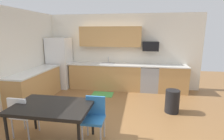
{
  "coord_description": "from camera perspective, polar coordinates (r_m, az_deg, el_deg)",
  "views": [
    {
      "loc": [
        0.77,
        -3.7,
        2.05
      ],
      "look_at": [
        0.0,
        1.0,
        1.0
      ],
      "focal_mm": 27.51,
      "sensor_mm": 36.0,
      "label": 1
    }
  ],
  "objects": [
    {
      "name": "dining_table",
      "position": [
        3.36,
        -19.28,
        -11.92
      ],
      "size": [
        1.4,
        0.9,
        0.77
      ],
      "color": "black",
      "rests_on": "ground"
    },
    {
      "name": "upper_cabinets_back",
      "position": [
        6.23,
        -0.6,
        11.04
      ],
      "size": [
        2.2,
        0.34,
        0.7
      ],
      "primitive_type": "cube",
      "color": "tan"
    },
    {
      "name": "cabinet_run_back",
      "position": [
        6.33,
        -2.25,
        -2.22
      ],
      "size": [
        2.57,
        0.6,
        0.9
      ],
      "primitive_type": "cube",
      "color": "tan",
      "rests_on": "ground"
    },
    {
      "name": "chair_near_table",
      "position": [
        3.39,
        -5.89,
        -14.78
      ],
      "size": [
        0.41,
        0.41,
        0.85
      ],
      "color": "#2D72B7",
      "rests_on": "ground"
    },
    {
      "name": "countertop_back",
      "position": [
        6.16,
        1.97,
        1.84
      ],
      "size": [
        4.8,
        0.64,
        0.04
      ],
      "primitive_type": "cube",
      "color": "silver",
      "rests_on": "cabinet_run_back"
    },
    {
      "name": "microwave",
      "position": [
        6.13,
        12.66,
        7.71
      ],
      "size": [
        0.54,
        0.36,
        0.32
      ],
      "primitive_type": "cube",
      "color": "black"
    },
    {
      "name": "countertop_left",
      "position": [
        5.57,
        -24.42,
        -0.41
      ],
      "size": [
        0.64,
        2.0,
        0.04
      ],
      "primitive_type": "cube",
      "color": "silver",
      "rests_on": "cabinet_run_left"
    },
    {
      "name": "ground_plane",
      "position": [
        4.3,
        -2.25,
        -16.04
      ],
      "size": [
        12.0,
        12.0,
        0.0
      ],
      "primitive_type": "plane",
      "color": "olive"
    },
    {
      "name": "sink_faucet",
      "position": [
        6.37,
        -1.21,
        3.3
      ],
      "size": [
        0.02,
        0.02,
        0.24
      ],
      "primitive_type": "cylinder",
      "color": "#B2B5BA",
      "rests_on": "countertop_back"
    },
    {
      "name": "trash_bin",
      "position": [
        4.78,
        19.37,
        -9.78
      ],
      "size": [
        0.36,
        0.36,
        0.6
      ],
      "primitive_type": "cylinder",
      "color": "black",
      "rests_on": "ground"
    },
    {
      "name": "refrigerator",
      "position": [
        6.71,
        -16.93,
        2.27
      ],
      "size": [
        0.76,
        0.7,
        1.86
      ],
      "primitive_type": "cube",
      "color": "white",
      "rests_on": "ground"
    },
    {
      "name": "chair_far_side",
      "position": [
        3.88,
        -27.7,
        -12.55
      ],
      "size": [
        0.41,
        0.41,
        0.85
      ],
      "color": "white",
      "rests_on": "ground"
    },
    {
      "name": "cabinet_run_back_right",
      "position": [
        6.32,
        19.41,
        -2.98
      ],
      "size": [
        0.98,
        0.6,
        0.9
      ],
      "primitive_type": "cube",
      "color": "tan",
      "rests_on": "ground"
    },
    {
      "name": "oven_range",
      "position": [
        6.22,
        12.22,
        -2.72
      ],
      "size": [
        0.6,
        0.6,
        0.91
      ],
      "color": "#999BA0",
      "rests_on": "ground"
    },
    {
      "name": "wall_back",
      "position": [
        6.44,
        2.4,
        6.17
      ],
      "size": [
        5.8,
        0.1,
        2.7
      ],
      "primitive_type": "cube",
      "color": "silver",
      "rests_on": "ground"
    },
    {
      "name": "sink_basin",
      "position": [
        6.22,
        -1.5,
        1.58
      ],
      "size": [
        0.48,
        0.4,
        0.14
      ],
      "primitive_type": "cube",
      "color": "#A5A8AD",
      "rests_on": "countertop_back"
    },
    {
      "name": "cabinet_run_left",
      "position": [
        5.68,
        -24.0,
        -5.04
      ],
      "size": [
        0.6,
        2.0,
        0.9
      ],
      "primitive_type": "cube",
      "color": "tan",
      "rests_on": "ground"
    },
    {
      "name": "floor_mat",
      "position": [
        5.86,
        -3.18,
        -8.03
      ],
      "size": [
        0.7,
        0.5,
        0.01
      ],
      "primitive_type": "cube",
      "color": "#4CA54C",
      "rests_on": "ground"
    },
    {
      "name": "wall_left",
      "position": [
        5.09,
        -33.09,
        2.5
      ],
      "size": [
        0.1,
        5.8,
        2.7
      ],
      "primitive_type": "cube",
      "color": "silver",
      "rests_on": "ground"
    }
  ]
}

